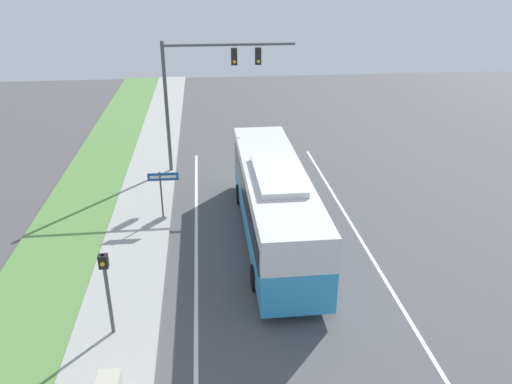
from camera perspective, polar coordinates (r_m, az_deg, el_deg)
name	(u,v)px	position (r m, az deg, el deg)	size (l,w,h in m)	color
ground_plane	(294,290)	(18.90, 4.32, -11.08)	(80.00, 80.00, 0.00)	#4C4C4F
sidewalk	(123,299)	(18.88, -14.94, -11.77)	(2.80, 80.00, 0.12)	#9E9E99
grass_verge	(31,306)	(19.68, -24.37, -11.74)	(3.60, 80.00, 0.10)	#568442
lane_divider_near	(196,296)	(18.66, -6.86, -11.71)	(0.14, 30.00, 0.01)	silver
lane_divider_far	(387,284)	(19.80, 14.79, -10.09)	(0.14, 30.00, 0.01)	silver
bus	(274,198)	(21.32, 2.04, -0.71)	(2.70, 12.09, 3.49)	#3393D1
signal_gantry	(203,80)	(28.08, -6.06, 12.58)	(7.23, 0.41, 7.41)	#4C4C51
pedestrian_signal	(106,282)	(16.30, -16.73, -9.80)	(0.28, 0.34, 3.01)	#4C4C51
street_sign	(162,186)	(23.36, -10.66, 0.66)	(1.41, 0.08, 2.43)	#4C4C51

